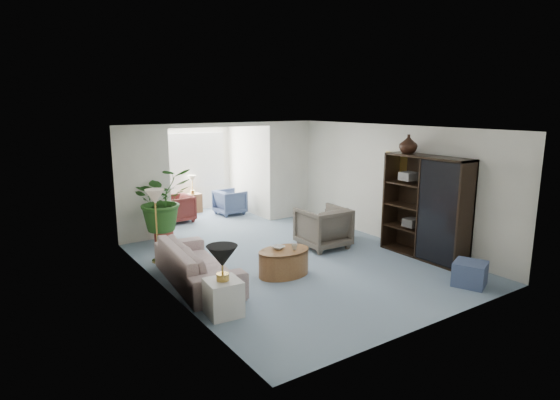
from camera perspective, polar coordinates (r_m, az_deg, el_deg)
floor at (r=8.71m, az=2.21°, el=-7.77°), size 6.00×6.00×0.00m
sunroom_floor at (r=12.13m, az=-9.24°, el=-2.29°), size 2.60×2.60×0.00m
back_pier_left at (r=10.21m, az=-16.59°, el=1.90°), size 1.20×0.12×2.50m
back_pier_right at (r=11.88m, az=1.18°, el=3.71°), size 1.20×0.12×2.50m
back_header at (r=10.79m, az=-7.20°, el=9.21°), size 2.60×0.12×0.10m
window_pane at (r=12.86m, az=-11.46°, el=4.77°), size 2.20×0.02×1.50m
window_blinds at (r=12.83m, az=-11.41°, el=4.76°), size 2.20×0.02×1.50m
framed_picture at (r=9.87m, az=14.32°, el=4.34°), size 0.04×0.50×0.40m
sofa at (r=7.84m, az=-10.24°, el=-7.70°), size 1.07×2.30×0.65m
end_table at (r=6.64m, az=-7.04°, el=-11.90°), size 0.51×0.51×0.51m
table_lamp at (r=6.42m, az=-7.17°, el=-6.93°), size 0.44×0.44×0.30m
floor_lamp at (r=8.74m, az=-15.24°, el=0.38°), size 0.36×0.36×0.28m
coffee_table at (r=8.06m, az=0.48°, el=-7.72°), size 1.16×1.16×0.45m
coffee_bowl at (r=8.03m, az=-0.21°, el=-5.89°), size 0.26×0.26×0.05m
coffee_cup at (r=7.98m, az=1.79°, el=-5.87°), size 0.12×0.12×0.09m
wingback_chair at (r=9.55m, az=5.35°, el=-3.39°), size 0.94×0.97×0.85m
side_table_dark at (r=10.24m, az=7.33°, el=-3.02°), size 0.65×0.59×0.64m
entertainment_cabinet at (r=9.21m, az=17.56°, el=-0.87°), size 0.47×1.78×1.97m
cabinet_urn at (r=9.35m, az=15.61°, el=6.70°), size 0.35×0.35×0.37m
ottoman at (r=8.24m, az=22.45°, el=-8.42°), size 0.64×0.64×0.39m
plant_pot at (r=10.05m, az=-14.16°, el=-4.51°), size 0.40×0.40×0.32m
house_plant at (r=9.85m, az=-14.40°, el=0.10°), size 1.19×1.04×1.33m
sunroom_chair_blue at (r=12.47m, az=-6.21°, el=-0.26°), size 0.76×0.75×0.66m
sunroom_chair_maroon at (r=11.87m, az=-12.64°, el=-1.05°), size 0.78×0.76×0.68m
sunroom_table at (r=12.84m, az=-10.73°, el=-0.38°), size 0.44×0.35×0.52m
shelf_clutter at (r=9.16m, az=17.42°, el=-0.98°), size 0.30×1.15×1.06m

